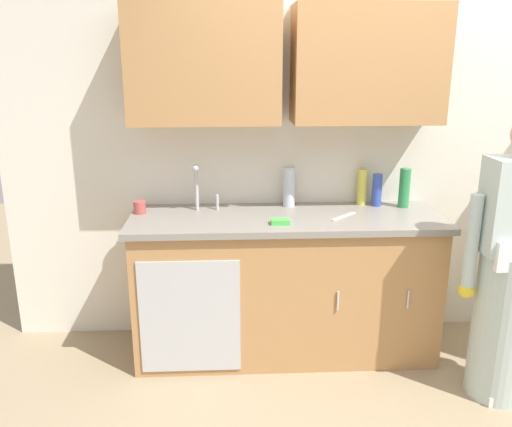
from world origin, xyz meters
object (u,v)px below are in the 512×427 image
(knife_on_counter, at_px, (344,216))
(sink, at_px, (202,218))
(person_at_sink, at_px, (509,284))
(bottle_cleaner_spray, at_px, (362,187))
(bottle_water_short, at_px, (377,190))
(bottle_dish_liquid, at_px, (404,188))
(bottle_water_tall, at_px, (289,187))
(cup_by_sink, at_px, (140,207))
(sponge, at_px, (280,221))

(knife_on_counter, bearing_deg, sink, -47.18)
(person_at_sink, height_order, bottle_cleaner_spray, person_at_sink)
(bottle_water_short, relative_size, bottle_dish_liquid, 0.83)
(person_at_sink, height_order, knife_on_counter, person_at_sink)
(bottle_water_tall, relative_size, bottle_cleaner_spray, 1.10)
(bottle_dish_liquid, distance_m, knife_on_counter, 0.50)
(bottle_water_short, height_order, bottle_dish_liquid, bottle_dish_liquid)
(bottle_water_short, distance_m, bottle_cleaner_spray, 0.10)
(knife_on_counter, bearing_deg, bottle_dish_liquid, 160.97)
(bottle_water_tall, xyz_separation_m, bottle_dish_liquid, (0.75, -0.06, -0.00))
(cup_by_sink, bearing_deg, bottle_dish_liquid, 2.08)
(bottle_water_short, bearing_deg, person_at_sink, -52.56)
(bottle_cleaner_spray, distance_m, cup_by_sink, 1.46)
(sink, xyz_separation_m, person_at_sink, (1.71, -0.55, -0.23))
(bottle_water_short, bearing_deg, bottle_water_tall, 177.71)
(cup_by_sink, bearing_deg, bottle_cleaner_spray, 5.67)
(person_at_sink, distance_m, bottle_water_tall, 1.43)
(bottle_water_tall, xyz_separation_m, cup_by_sink, (-0.96, -0.12, -0.09))
(sink, distance_m, sponge, 0.51)
(sponge, bearing_deg, cup_by_sink, 163.08)
(bottle_water_tall, xyz_separation_m, bottle_cleaner_spray, (0.49, 0.02, -0.01))
(bottle_cleaner_spray, height_order, knife_on_counter, bottle_cleaner_spray)
(bottle_water_tall, bearing_deg, bottle_water_short, -2.29)
(person_at_sink, distance_m, bottle_cleaner_spray, 1.09)
(bottle_water_short, relative_size, cup_by_sink, 2.69)
(sink, xyz_separation_m, bottle_water_tall, (0.56, 0.21, 0.15))
(bottle_water_tall, distance_m, bottle_dish_liquid, 0.75)
(sink, bearing_deg, bottle_dish_liquid, 6.37)
(sink, distance_m, person_at_sink, 1.82)
(sink, height_order, bottle_water_short, sink)
(bottle_water_tall, bearing_deg, cup_by_sink, -172.66)
(bottle_cleaner_spray, xyz_separation_m, cup_by_sink, (-1.45, -0.14, -0.08))
(bottle_cleaner_spray, relative_size, sponge, 2.18)
(bottle_water_tall, xyz_separation_m, bottle_water_short, (0.58, -0.02, -0.02))
(knife_on_counter, xyz_separation_m, sponge, (-0.41, -0.13, 0.01))
(bottle_cleaner_spray, bearing_deg, bottle_dish_liquid, -17.57)
(bottle_water_short, relative_size, sponge, 1.95)
(bottle_cleaner_spray, distance_m, knife_on_counter, 0.35)
(person_at_sink, height_order, sponge, person_at_sink)
(sink, distance_m, bottle_water_tall, 0.62)
(sink, bearing_deg, bottle_water_tall, 20.32)
(sponge, bearing_deg, sink, 159.13)
(bottle_water_short, height_order, knife_on_counter, bottle_water_short)
(bottle_water_tall, relative_size, bottle_dish_liquid, 1.02)
(bottle_water_short, bearing_deg, bottle_dish_liquid, -12.81)
(sponge, bearing_deg, person_at_sink, -16.78)
(person_at_sink, relative_size, bottle_water_tall, 6.16)
(sink, relative_size, cup_by_sink, 6.25)
(person_at_sink, height_order, bottle_dish_liquid, person_at_sink)
(bottle_water_tall, height_order, knife_on_counter, bottle_water_tall)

